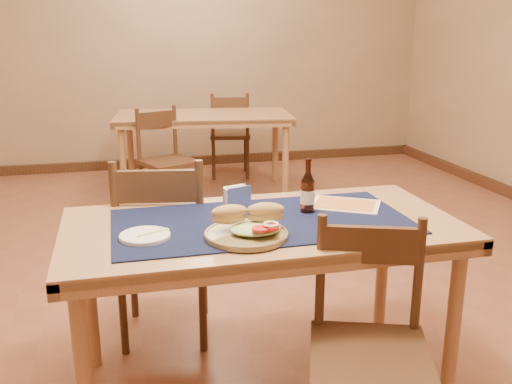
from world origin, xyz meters
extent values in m
cube|color=brown|center=(0.00, 0.00, -0.01)|extent=(6.00, 7.00, 0.02)
cube|color=tan|center=(0.00, 3.51, 1.40)|extent=(6.00, 0.02, 2.80)
cylinder|color=#9D6E4A|center=(-0.72, -1.12, 0.35)|extent=(0.06, 0.06, 0.71)
cylinder|color=#9D6E4A|center=(0.72, -1.12, 0.35)|extent=(0.06, 0.06, 0.71)
cylinder|color=#9D6E4A|center=(-0.72, -0.48, 0.35)|extent=(0.06, 0.06, 0.71)
cylinder|color=#9D6E4A|center=(0.72, -0.48, 0.35)|extent=(0.06, 0.06, 0.71)
cube|color=#9D6E4A|center=(0.00, -0.80, 0.73)|extent=(1.60, 0.80, 0.04)
cube|color=#10183B|center=(0.00, -0.80, 0.75)|extent=(1.20, 0.60, 0.01)
cube|color=#432618|center=(0.00, 3.47, 0.05)|extent=(6.00, 0.06, 0.10)
cylinder|color=#9D6E4A|center=(-0.51, 2.11, 0.35)|extent=(0.06, 0.06, 0.71)
cylinder|color=#9D6E4A|center=(0.93, 1.92, 0.35)|extent=(0.06, 0.06, 0.71)
cylinder|color=#9D6E4A|center=(-0.43, 2.75, 0.35)|extent=(0.06, 0.06, 0.71)
cylinder|color=#9D6E4A|center=(1.01, 2.56, 0.35)|extent=(0.06, 0.06, 0.71)
cube|color=#9D6E4A|center=(0.25, 2.34, 0.73)|extent=(1.71, 1.01, 0.04)
cylinder|color=#432618|center=(-0.15, -0.11, 0.24)|extent=(0.04, 0.04, 0.47)
cylinder|color=#432618|center=(-0.52, -0.05, 0.24)|extent=(0.04, 0.04, 0.47)
cylinder|color=#432618|center=(-0.21, -0.48, 0.24)|extent=(0.04, 0.04, 0.47)
cylinder|color=#432618|center=(-0.58, -0.42, 0.24)|extent=(0.04, 0.04, 0.47)
cube|color=#432618|center=(-0.36, -0.26, 0.47)|extent=(0.51, 0.51, 0.04)
cube|color=#432618|center=(-0.40, -0.46, 0.84)|extent=(0.38, 0.09, 0.15)
cylinder|color=#432618|center=(-0.21, -0.49, 0.71)|extent=(0.04, 0.04, 0.48)
cylinder|color=#432618|center=(-0.58, -0.43, 0.71)|extent=(0.04, 0.04, 0.48)
cylinder|color=#432618|center=(0.13, -1.15, 0.22)|extent=(0.03, 0.03, 0.43)
cube|color=#432618|center=(0.23, -1.37, 0.43)|extent=(0.52, 0.52, 0.04)
cube|color=#432618|center=(0.30, -1.20, 0.77)|extent=(0.34, 0.15, 0.14)
cylinder|color=#432618|center=(0.13, -1.14, 0.66)|extent=(0.03, 0.03, 0.44)
cylinder|color=#432618|center=(0.46, -1.26, 0.66)|extent=(0.03, 0.03, 0.44)
cylinder|color=#432618|center=(-0.23, 1.53, 0.22)|extent=(0.03, 0.03, 0.44)
cylinder|color=#432618|center=(0.09, 1.67, 0.22)|extent=(0.03, 0.03, 0.44)
cylinder|color=#432618|center=(-0.37, 1.85, 0.22)|extent=(0.03, 0.03, 0.44)
cylinder|color=#432618|center=(-0.05, 1.99, 0.22)|extent=(0.03, 0.03, 0.44)
cube|color=#432618|center=(-0.14, 1.76, 0.44)|extent=(0.53, 0.53, 0.04)
cube|color=#432618|center=(-0.22, 1.93, 0.77)|extent=(0.33, 0.17, 0.14)
cylinder|color=#432618|center=(-0.38, 1.86, 0.66)|extent=(0.03, 0.03, 0.45)
cylinder|color=#432618|center=(-0.06, 2.00, 0.66)|extent=(0.03, 0.03, 0.45)
cylinder|color=#432618|center=(0.81, 3.04, 0.22)|extent=(0.04, 0.04, 0.44)
cylinder|color=#432618|center=(0.46, 3.10, 0.22)|extent=(0.04, 0.04, 0.44)
cylinder|color=#432618|center=(0.75, 2.69, 0.22)|extent=(0.04, 0.04, 0.44)
cylinder|color=#432618|center=(0.40, 2.75, 0.22)|extent=(0.04, 0.04, 0.44)
cube|color=#432618|center=(0.61, 2.90, 0.44)|extent=(0.47, 0.47, 0.04)
cube|color=#432618|center=(0.58, 2.71, 0.78)|extent=(0.35, 0.09, 0.14)
cylinder|color=#432618|center=(0.75, 2.69, 0.67)|extent=(0.04, 0.04, 0.45)
cylinder|color=#432618|center=(0.40, 2.74, 0.67)|extent=(0.04, 0.04, 0.45)
cylinder|color=olive|center=(-0.11, -0.97, 0.77)|extent=(0.32, 0.32, 0.02)
torus|color=olive|center=(-0.11, -0.97, 0.77)|extent=(0.32, 0.32, 0.01)
ellipsoid|color=#ADC386|center=(-0.07, -0.98, 0.79)|extent=(0.19, 0.15, 0.03)
ellipsoid|color=tan|center=(-0.16, -0.93, 0.84)|extent=(0.14, 0.06, 0.08)
ellipsoid|color=tan|center=(-0.02, -0.95, 0.84)|extent=(0.15, 0.08, 0.08)
cylinder|color=red|center=(-0.07, -1.05, 0.81)|extent=(0.06, 0.06, 0.01)
cylinder|color=red|center=(-0.03, -1.05, 0.81)|extent=(0.06, 0.06, 0.01)
torus|color=white|center=(-0.03, -1.04, 0.82)|extent=(0.06, 0.06, 0.01)
cylinder|color=white|center=(-0.48, -0.89, 0.76)|extent=(0.19, 0.19, 0.01)
torus|color=white|center=(-0.48, -0.89, 0.77)|extent=(0.19, 0.19, 0.01)
cube|color=#9BE57D|center=(-0.46, -0.88, 0.77)|extent=(0.09, 0.05, 0.00)
cube|color=#9BE57D|center=(-0.40, -0.85, 0.77)|extent=(0.04, 0.03, 0.00)
cylinder|color=#491B0D|center=(0.22, -0.73, 0.82)|extent=(0.06, 0.06, 0.13)
cone|color=#491B0D|center=(0.22, -0.73, 0.91)|extent=(0.06, 0.06, 0.04)
cylinder|color=#491B0D|center=(0.22, -0.73, 0.95)|extent=(0.02, 0.02, 0.05)
cylinder|color=#491B0D|center=(0.22, -0.73, 0.98)|extent=(0.03, 0.03, 0.01)
cylinder|color=#FFF1CB|center=(0.22, -0.73, 0.82)|extent=(0.06, 0.06, 0.06)
cube|color=white|center=(-0.07, -0.64, 0.76)|extent=(0.13, 0.08, 0.00)
cube|color=white|center=(-0.06, -0.66, 0.81)|extent=(0.11, 0.04, 0.11)
cube|color=white|center=(-0.08, -0.62, 0.81)|extent=(0.11, 0.04, 0.11)
cube|color=silver|center=(-0.07, -0.64, 0.81)|extent=(0.11, 0.06, 0.10)
cube|color=#3C93C1|center=(-0.06, -0.66, 0.82)|extent=(0.08, 0.03, 0.04)
cube|color=#FCE3BE|center=(0.41, -0.68, 0.76)|extent=(0.37, 0.34, 0.00)
cube|color=orange|center=(0.41, -0.68, 0.76)|extent=(0.31, 0.28, 0.00)
camera|label=1|loc=(-0.56, -2.94, 1.51)|focal=40.00mm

